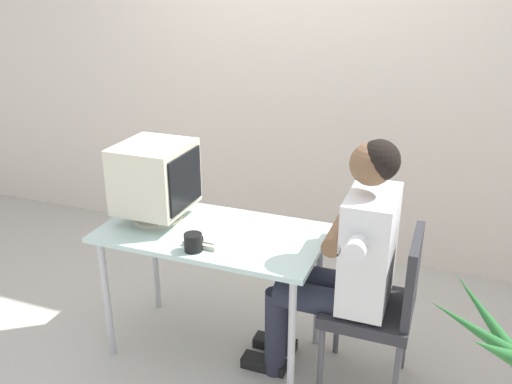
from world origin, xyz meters
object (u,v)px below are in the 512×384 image
office_chair (382,302)px  desk_mug (193,242)px  desk (213,243)px  person_seated (346,256)px  crt_monitor (156,178)px  keyboard (219,227)px

office_chair → desk_mug: bearing=-164.3°
desk → desk_mug: size_ratio=11.67×
desk → desk_mug: 0.25m
desk → desk_mug: bearing=-88.0°
desk → person_seated: size_ratio=0.88×
crt_monitor → keyboard: crt_monitor is taller
desk → crt_monitor: (-0.33, 0.03, 0.31)m
desk → desk_mug: desk_mug is taller
crt_monitor → desk_mug: bearing=-36.4°
crt_monitor → person_seated: size_ratio=0.32×
desk → crt_monitor: bearing=175.4°
person_seated → office_chair: bearing=-0.0°
keyboard → desk_mug: desk_mug is taller
crt_monitor → person_seated: 1.06m
desk_mug → crt_monitor: bearing=143.6°
desk → keyboard: keyboard is taller
crt_monitor → keyboard: 0.42m
crt_monitor → person_seated: bearing=-0.2°
desk → crt_monitor: crt_monitor is taller
desk → crt_monitor: size_ratio=2.73×
crt_monitor → office_chair: size_ratio=0.49×
person_seated → keyboard: bearing=179.8°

